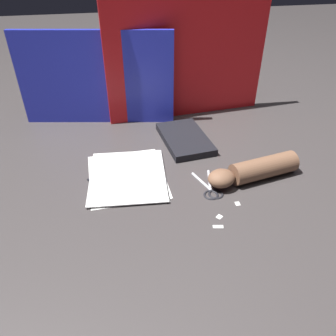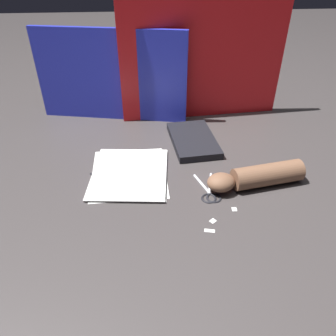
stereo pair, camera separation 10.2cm
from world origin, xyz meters
name	(u,v)px [view 1 (the left image)]	position (x,y,z in m)	size (l,w,h in m)	color
ground_plane	(170,179)	(0.00, 0.00, 0.00)	(6.00, 6.00, 0.00)	#3D3838
backdrop_panel_left	(96,79)	(-0.21, 0.46, 0.19)	(0.62, 0.14, 0.37)	#2833D1
backdrop_panel_center	(188,59)	(0.17, 0.46, 0.24)	(0.68, 0.08, 0.49)	red
paper_stack	(128,176)	(-0.13, 0.04, 0.00)	(0.28, 0.32, 0.01)	white
book_closed	(185,139)	(0.11, 0.22, 0.01)	(0.18, 0.28, 0.03)	black
scissors	(211,189)	(0.11, -0.08, 0.00)	(0.08, 0.16, 0.01)	silver
hand_forearm	(254,170)	(0.27, -0.06, 0.04)	(0.32, 0.13, 0.07)	brown
paper_scrap_near	(218,227)	(0.09, -0.24, 0.00)	(0.03, 0.02, 0.00)	white
paper_scrap_mid	(219,217)	(0.10, -0.21, 0.00)	(0.02, 0.02, 0.00)	white
paper_scrap_far	(238,204)	(0.17, -0.16, 0.00)	(0.02, 0.02, 0.00)	white
pen	(101,187)	(-0.23, -0.01, 0.00)	(0.09, 0.12, 0.01)	black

